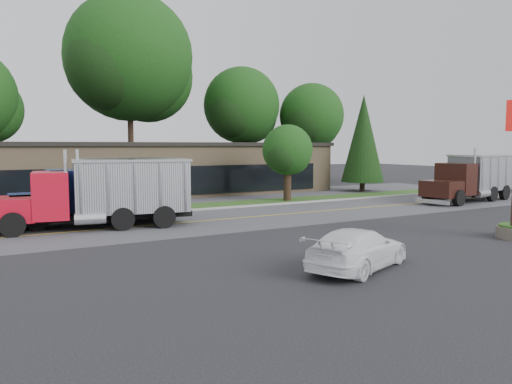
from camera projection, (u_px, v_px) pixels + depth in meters
ground at (288, 254)px, 18.72m from camera, size 140.00×140.00×0.00m
road at (194, 222)px, 26.46m from camera, size 60.00×8.00×0.02m
center_line at (194, 222)px, 26.46m from camera, size 60.00×0.12×0.01m
curb at (166, 213)px, 30.07m from camera, size 60.00×0.30×0.12m
grass_verge at (156, 210)px, 31.62m from camera, size 60.00×3.40×0.03m
far_parking at (133, 202)px, 35.92m from camera, size 60.00×7.00×0.02m
strip_mall at (135, 170)px, 41.90m from camera, size 32.00×12.00×4.00m
tree_far_c at (131, 64)px, 49.08m from camera, size 13.25×12.47×18.90m
tree_far_d at (242, 109)px, 54.54m from camera, size 8.81×8.29×12.56m
tree_far_e at (312, 119)px, 56.90m from camera, size 7.78×7.32×11.09m
evergreen_right at (363, 138)px, 43.80m from camera, size 3.74×3.74×8.51m
tree_verge at (288, 152)px, 36.38m from camera, size 3.91×3.68×5.58m
dump_truck_red at (105, 191)px, 24.40m from camera, size 9.70×3.96×3.36m
dump_truck_blue at (105, 188)px, 26.30m from camera, size 8.33×2.73×3.36m
dump_truck_maroon at (473, 176)px, 36.34m from camera, size 9.27×3.79×3.36m
rally_car at (358, 249)px, 16.36m from camera, size 5.02×3.51×1.35m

